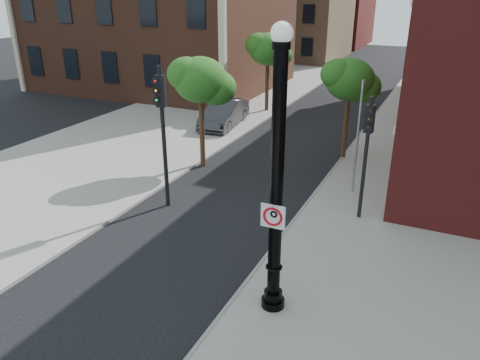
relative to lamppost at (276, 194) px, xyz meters
The scene contains 15 objects.
ground 4.61m from the lamppost, behind, with size 120.00×120.00×0.00m, color black.
sidewalk_right 11.02m from the lamppost, 74.16° to the left, with size 8.00×60.00×0.12m, color gray.
sidewalk_left 22.05m from the lamppost, 123.81° to the left, with size 10.00×50.00×0.12m, color gray.
curb_edge 10.70m from the lamppost, 96.10° to the left, with size 0.10×60.00×0.14m, color gray.
bg_building_tan_a 46.71m from the lamppost, 108.93° to the left, with size 12.00×12.00×12.00m, color #967052.
bg_building_red 60.07m from the lamppost, 104.59° to the left, with size 12.00×12.00×10.00m, color maroon.
lamppost is the anchor object (origin of this frame).
no_parking_sign 0.54m from the lamppost, 90.41° to the right, with size 0.62×0.07×0.62m.
parked_car 17.55m from the lamppost, 121.04° to the left, with size 1.69×4.84×1.59m, color #2B2C30.
traffic_signal_left 7.33m from the lamppost, 145.32° to the left, with size 0.43×0.48×5.40m.
traffic_signal_right 6.19m from the lamppost, 80.66° to the left, with size 0.33×0.39×4.58m.
utility_pole 8.39m from the lamppost, 88.16° to the left, with size 0.09×0.09×4.69m, color #999999.
street_tree_a 10.98m from the lamppost, 128.64° to the left, with size 2.83×2.56×5.10m.
street_tree_b 20.83m from the lamppost, 112.34° to the left, with size 2.86×2.58×5.15m.
street_tree_c 12.36m from the lamppost, 94.85° to the left, with size 2.71×2.45×4.89m.
Camera 1 is at (6.63, -9.69, 8.03)m, focal length 35.00 mm.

